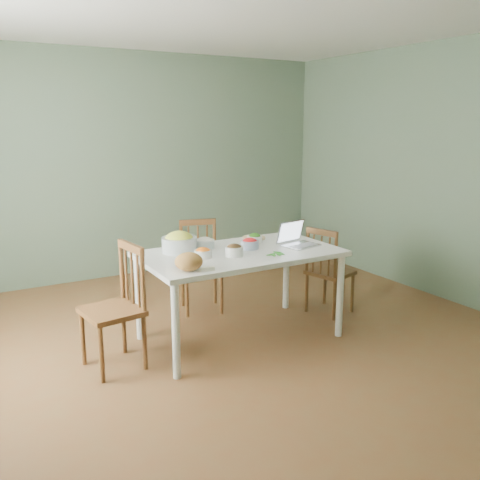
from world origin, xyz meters
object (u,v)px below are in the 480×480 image
chair_left (111,308)px  laptop (301,234)px  bowl_squash (179,242)px  chair_right (330,270)px  bread_boule (189,262)px  dining_table (240,295)px  chair_far (201,267)px

chair_left → laptop: laptop is taller
bowl_squash → laptop: bearing=-18.9°
chair_right → bowl_squash: bowl_squash is taller
chair_right → bowl_squash: size_ratio=2.94×
chair_right → bowl_squash: bearing=69.1°
chair_left → chair_right: chair_left is taller
chair_left → chair_right: 2.23m
chair_right → bread_boule: 1.81m
bowl_squash → bread_boule: bearing=-106.3°
dining_table → bowl_squash: size_ratio=5.64×
chair_left → bread_boule: chair_left is taller
dining_table → chair_left: (-1.13, -0.00, 0.09)m
dining_table → laptop: 0.77m
dining_table → chair_right: size_ratio=1.92×
dining_table → laptop: (0.57, -0.11, 0.50)m
dining_table → chair_right: 1.10m
chair_far → chair_left: 1.38m
chair_far → bread_boule: 1.32m
dining_table → chair_left: chair_left is taller
dining_table → chair_left: size_ratio=1.74×
bowl_squash → dining_table: bearing=-27.8°
chair_left → chair_right: bearing=84.8°
chair_far → bread_boule: bread_boule is taller
bread_boule → chair_right: bearing=13.4°
chair_left → laptop: size_ratio=3.11×
chair_right → laptop: bearing=95.9°
chair_far → laptop: laptop is taller
bread_boule → laptop: laptop is taller
chair_right → laptop: 0.73m
bread_boule → bowl_squash: (0.16, 0.55, 0.02)m
chair_far → bread_boule: bearing=-103.7°
chair_right → laptop: (-0.52, -0.21, 0.46)m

